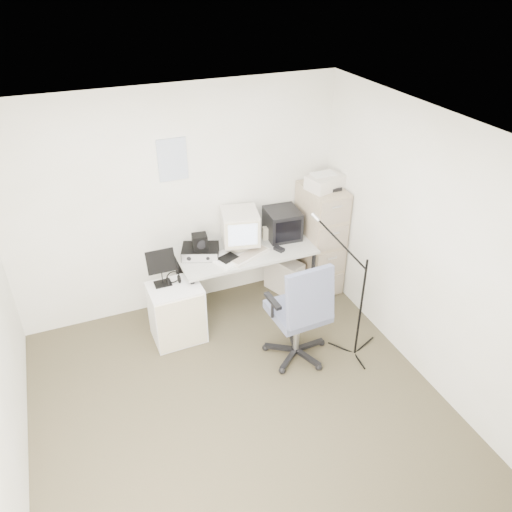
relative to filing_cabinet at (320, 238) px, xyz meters
name	(u,v)px	position (x,y,z in m)	size (l,w,h in m)	color
floor	(240,407)	(-1.58, -1.48, -0.66)	(3.60, 3.60, 0.01)	#433C2B
ceiling	(233,141)	(-1.58, -1.48, 1.85)	(3.60, 3.60, 0.01)	white
wall_back	(178,204)	(-1.58, 0.32, 0.60)	(3.60, 0.02, 2.50)	white
wall_front	(363,495)	(-1.58, -3.28, 0.60)	(3.60, 0.02, 2.50)	white
wall_right	(425,251)	(0.22, -1.48, 0.60)	(0.02, 3.60, 2.50)	white
wall_calendar	(172,160)	(-1.60, 0.31, 1.10)	(0.30, 0.02, 0.44)	white
filing_cabinet	(320,238)	(0.00, 0.00, 0.00)	(0.40, 0.60, 1.30)	gray
printer	(325,182)	(0.00, -0.02, 0.73)	(0.39, 0.27, 0.15)	silver
desk	(246,277)	(-0.95, -0.03, -0.29)	(1.50, 0.70, 0.73)	#B7B7B7
crt_monitor	(240,229)	(-0.98, 0.06, 0.29)	(0.39, 0.41, 0.43)	silver
crt_tv	(282,223)	(-0.45, 0.09, 0.25)	(0.36, 0.38, 0.33)	black
desk_speaker	(266,233)	(-0.65, 0.11, 0.15)	(0.08, 0.08, 0.14)	beige
keyboard	(249,255)	(-0.97, -0.18, 0.09)	(0.49, 0.17, 0.03)	silver
mouse	(279,249)	(-0.61, -0.19, 0.10)	(0.07, 0.12, 0.03)	black
radio_receiver	(200,251)	(-1.45, 0.03, 0.14)	(0.39, 0.28, 0.11)	black
radio_speaker	(200,241)	(-1.45, 0.02, 0.27)	(0.16, 0.15, 0.16)	black
papers	(225,260)	(-1.24, -0.16, 0.09)	(0.24, 0.33, 0.02)	white
pc_tower	(284,276)	(-0.44, 0.02, -0.43)	(0.21, 0.47, 0.44)	silver
office_chair	(298,309)	(-0.80, -1.04, -0.07)	(0.67, 0.67, 1.16)	slate
side_cart	(177,313)	(-1.84, -0.32, -0.32)	(0.53, 0.42, 0.65)	white
music_stand	(161,267)	(-1.93, -0.23, 0.21)	(0.28, 0.15, 0.41)	black
headphones	(173,279)	(-1.83, -0.26, 0.05)	(0.15, 0.15, 0.03)	black
mic_stand	(363,295)	(-0.22, -1.26, 0.09)	(0.02, 0.02, 1.48)	black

